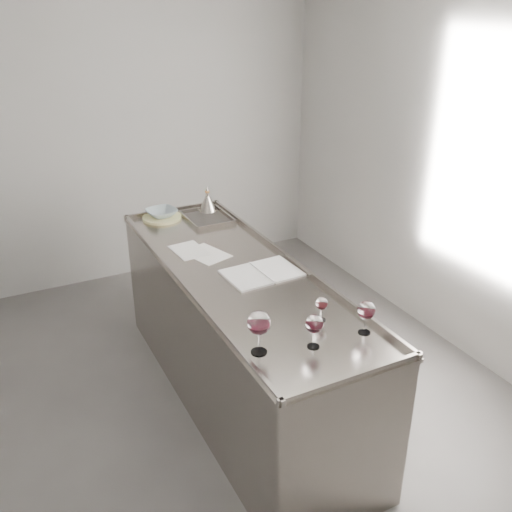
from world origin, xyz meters
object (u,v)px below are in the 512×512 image
wine_glass_middle (314,325)px  wine_funnel (208,203)px  counter (239,337)px  wine_glass_right (366,311)px  notebook (262,273)px  wine_glass_small (322,304)px  ceramic_bowl (162,213)px  wine_glass_left (259,324)px

wine_glass_middle → wine_funnel: wine_funnel is taller
counter → wine_glass_right: 1.11m
wine_glass_middle → wine_glass_right: (0.30, -0.01, 0.00)m
wine_glass_middle → wine_funnel: 1.99m
counter → notebook: counter is taller
wine_glass_middle → wine_glass_small: wine_glass_middle is taller
notebook → ceramic_bowl: size_ratio=2.06×
wine_glass_right → ceramic_bowl: size_ratio=0.80×
wine_glass_middle → wine_funnel: (0.27, 1.97, -0.06)m
wine_glass_middle → counter: bearing=88.7°
wine_glass_right → notebook: wine_glass_right is taller
wine_glass_middle → wine_funnel: size_ratio=0.84×
wine_funnel → wine_glass_small: bearing=-93.3°
wine_glass_left → wine_glass_small: (0.42, 0.11, -0.06)m
counter → wine_glass_middle: (-0.02, -0.89, 0.59)m
notebook → wine_funnel: (0.13, 1.16, 0.06)m
wine_glass_right → ceramic_bowl: (-0.40, 1.98, -0.08)m
counter → notebook: (0.12, -0.08, 0.47)m
wine_glass_small → notebook: 0.62m
wine_glass_small → wine_funnel: (0.10, 1.78, -0.03)m
wine_glass_right → wine_funnel: bearing=90.8°
wine_glass_left → wine_funnel: wine_glass_left is taller
wine_glass_middle → ceramic_bowl: size_ratio=0.78×
wine_glass_small → wine_funnel: bearing=86.7°
wine_glass_right → wine_glass_small: 0.24m
counter → wine_glass_left: wine_glass_left is taller
wine_glass_middle → wine_glass_right: wine_glass_right is taller
counter → ceramic_bowl: (-0.13, 1.08, 0.52)m
counter → wine_glass_right: (0.27, -0.90, 0.59)m
wine_glass_middle → notebook: size_ratio=0.38×
counter → wine_glass_right: bearing=-73.0°
counter → ceramic_bowl: size_ratio=10.91×
notebook → wine_funnel: bearing=81.0°
counter → wine_glass_small: bearing=-78.3°
wine_glass_small → wine_glass_left: bearing=-165.0°
counter → notebook: size_ratio=5.30×
wine_glass_right → wine_funnel: wine_funnel is taller
wine_glass_small → wine_funnel: size_ratio=0.64×
ceramic_bowl → wine_glass_left: bearing=-94.5°
notebook → ceramic_bowl: ceramic_bowl is taller
wine_glass_left → wine_glass_right: size_ratio=1.25×
ceramic_bowl → wine_funnel: bearing=-0.0°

